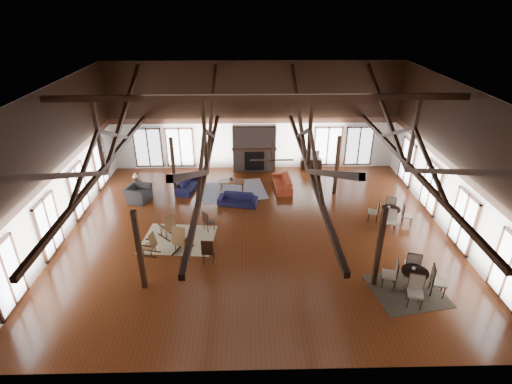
{
  "coord_description": "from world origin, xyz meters",
  "views": [
    {
      "loc": [
        -0.39,
        -14.5,
        9.21
      ],
      "look_at": [
        -0.03,
        1.0,
        1.39
      ],
      "focal_mm": 28.0,
      "sensor_mm": 36.0,
      "label": 1
    }
  ],
  "objects_px": {
    "cafe_table_near": "(414,277)",
    "tv_console": "(311,164)",
    "coffee_table": "(232,182)",
    "sofa_navy_left": "(188,184)",
    "cafe_table_far": "(390,213)",
    "armchair": "(138,193)",
    "sofa_navy_front": "(238,200)",
    "sofa_orange": "(282,183)"
  },
  "relations": [
    {
      "from": "tv_console",
      "to": "sofa_orange",
      "type": "bearing_deg",
      "value": -126.18
    },
    {
      "from": "sofa_navy_front",
      "to": "armchair",
      "type": "bearing_deg",
      "value": -175.67
    },
    {
      "from": "sofa_navy_front",
      "to": "cafe_table_near",
      "type": "distance_m",
      "value": 8.77
    },
    {
      "from": "cafe_table_near",
      "to": "cafe_table_far",
      "type": "relative_size",
      "value": 1.09
    },
    {
      "from": "cafe_table_near",
      "to": "tv_console",
      "type": "relative_size",
      "value": 1.78
    },
    {
      "from": "sofa_navy_front",
      "to": "armchair",
      "type": "relative_size",
      "value": 1.61
    },
    {
      "from": "coffee_table",
      "to": "cafe_table_near",
      "type": "height_order",
      "value": "cafe_table_near"
    },
    {
      "from": "coffee_table",
      "to": "tv_console",
      "type": "xyz_separation_m",
      "value": [
        4.49,
        2.67,
        -0.14
      ]
    },
    {
      "from": "cafe_table_far",
      "to": "sofa_orange",
      "type": "bearing_deg",
      "value": 141.14
    },
    {
      "from": "armchair",
      "to": "tv_console",
      "type": "bearing_deg",
      "value": -53.31
    },
    {
      "from": "sofa_orange",
      "to": "armchair",
      "type": "relative_size",
      "value": 1.81
    },
    {
      "from": "sofa_navy_left",
      "to": "armchair",
      "type": "xyz_separation_m",
      "value": [
        -2.3,
        -1.17,
        0.09
      ]
    },
    {
      "from": "sofa_orange",
      "to": "coffee_table",
      "type": "height_order",
      "value": "sofa_orange"
    },
    {
      "from": "sofa_orange",
      "to": "tv_console",
      "type": "bearing_deg",
      "value": 140.82
    },
    {
      "from": "coffee_table",
      "to": "armchair",
      "type": "xyz_separation_m",
      "value": [
        -4.55,
        -1.09,
        -0.07
      ]
    },
    {
      "from": "sofa_navy_front",
      "to": "coffee_table",
      "type": "height_order",
      "value": "sofa_navy_front"
    },
    {
      "from": "coffee_table",
      "to": "tv_console",
      "type": "distance_m",
      "value": 5.22
    },
    {
      "from": "armchair",
      "to": "cafe_table_near",
      "type": "relative_size",
      "value": 0.54
    },
    {
      "from": "cafe_table_near",
      "to": "sofa_navy_left",
      "type": "bearing_deg",
      "value": 137.25
    },
    {
      "from": "sofa_navy_front",
      "to": "sofa_orange",
      "type": "xyz_separation_m",
      "value": [
        2.3,
        1.76,
        0.03
      ]
    },
    {
      "from": "coffee_table",
      "to": "tv_console",
      "type": "height_order",
      "value": "tv_console"
    },
    {
      "from": "armchair",
      "to": "sofa_navy_left",
      "type": "bearing_deg",
      "value": -48.84
    },
    {
      "from": "tv_console",
      "to": "coffee_table",
      "type": "bearing_deg",
      "value": -149.31
    },
    {
      "from": "sofa_navy_left",
      "to": "cafe_table_near",
      "type": "height_order",
      "value": "cafe_table_near"
    },
    {
      "from": "armchair",
      "to": "cafe_table_far",
      "type": "bearing_deg",
      "value": -87.48
    },
    {
      "from": "sofa_navy_front",
      "to": "sofa_navy_left",
      "type": "xyz_separation_m",
      "value": [
        -2.57,
        1.73,
        0.01
      ]
    },
    {
      "from": "sofa_orange",
      "to": "cafe_table_far",
      "type": "distance_m",
      "value": 5.73
    },
    {
      "from": "sofa_navy_left",
      "to": "cafe_table_near",
      "type": "bearing_deg",
      "value": -118.89
    },
    {
      "from": "armchair",
      "to": "cafe_table_near",
      "type": "distance_m",
      "value": 12.94
    },
    {
      "from": "sofa_navy_front",
      "to": "cafe_table_near",
      "type": "height_order",
      "value": "cafe_table_near"
    },
    {
      "from": "sofa_navy_left",
      "to": "sofa_orange",
      "type": "xyz_separation_m",
      "value": [
        4.87,
        0.03,
        0.02
      ]
    },
    {
      "from": "armchair",
      "to": "cafe_table_near",
      "type": "bearing_deg",
      "value": -107.82
    },
    {
      "from": "armchair",
      "to": "cafe_table_far",
      "type": "relative_size",
      "value": 0.59
    },
    {
      "from": "sofa_navy_left",
      "to": "coffee_table",
      "type": "relative_size",
      "value": 1.45
    },
    {
      "from": "sofa_navy_left",
      "to": "cafe_table_far",
      "type": "relative_size",
      "value": 1.0
    },
    {
      "from": "sofa_navy_left",
      "to": "cafe_table_far",
      "type": "bearing_deg",
      "value": -97.04
    },
    {
      "from": "coffee_table",
      "to": "armchair",
      "type": "height_order",
      "value": "armchair"
    },
    {
      "from": "sofa_orange",
      "to": "coffee_table",
      "type": "bearing_deg",
      "value": -90.54
    },
    {
      "from": "sofa_navy_left",
      "to": "cafe_table_near",
      "type": "relative_size",
      "value": 0.92
    },
    {
      "from": "sofa_navy_left",
      "to": "cafe_table_near",
      "type": "distance_m",
      "value": 11.82
    },
    {
      "from": "sofa_navy_left",
      "to": "sofa_orange",
      "type": "distance_m",
      "value": 4.87
    },
    {
      "from": "sofa_navy_front",
      "to": "cafe_table_far",
      "type": "height_order",
      "value": "cafe_table_far"
    }
  ]
}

